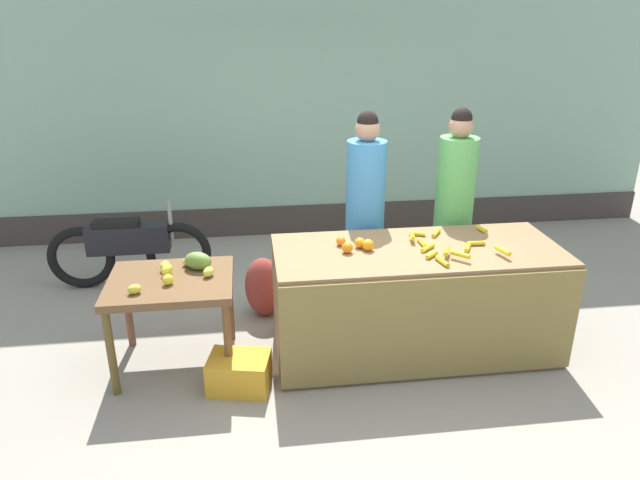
{
  "coord_description": "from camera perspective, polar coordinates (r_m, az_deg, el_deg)",
  "views": [
    {
      "loc": [
        -0.8,
        -3.99,
        2.62
      ],
      "look_at": [
        -0.26,
        0.15,
        0.94
      ],
      "focal_mm": 32.28,
      "sensor_mm": 36.0,
      "label": 1
    }
  ],
  "objects": [
    {
      "name": "vendor_woman_blue_shirt",
      "position": [
        5.1,
        4.47,
        2.48
      ],
      "size": [
        0.34,
        0.34,
        1.85
      ],
      "color": "#33333D",
      "rests_on": "ground"
    },
    {
      "name": "vendor_woman_green_shirt",
      "position": [
        5.31,
        13.08,
        2.83
      ],
      "size": [
        0.34,
        0.34,
        1.85
      ],
      "color": "#33333D",
      "rests_on": "ground"
    },
    {
      "name": "mango_papaya_pile",
      "position": [
        4.5,
        -13.03,
        -2.5
      ],
      "size": [
        0.62,
        0.53,
        0.14
      ],
      "color": "gold",
      "rests_on": "side_table_wooden"
    },
    {
      "name": "ground_plane",
      "position": [
        4.84,
        3.4,
        -10.9
      ],
      "size": [
        24.0,
        24.0,
        0.0
      ],
      "primitive_type": "plane",
      "color": "gray"
    },
    {
      "name": "orange_pile",
      "position": [
        4.45,
        3.55,
        -0.45
      ],
      "size": [
        0.28,
        0.23,
        0.09
      ],
      "color": "orange",
      "rests_on": "fruit_stall_counter"
    },
    {
      "name": "side_table_wooden",
      "position": [
        4.5,
        -14.52,
        -4.91
      ],
      "size": [
        0.93,
        0.76,
        0.75
      ],
      "color": "brown",
      "rests_on": "ground"
    },
    {
      "name": "banana_bunch_pile",
      "position": [
        4.58,
        12.58,
        -0.48
      ],
      "size": [
        0.7,
        0.74,
        0.07
      ],
      "color": "gold",
      "rests_on": "fruit_stall_counter"
    },
    {
      "name": "fruit_stall_counter",
      "position": [
        4.72,
        9.42,
        -5.89
      ],
      "size": [
        2.24,
        0.94,
        0.89
      ],
      "color": "olive",
      "rests_on": "ground"
    },
    {
      "name": "parked_motorcycle",
      "position": [
        6.05,
        -18.37,
        -0.79
      ],
      "size": [
        1.6,
        0.18,
        0.88
      ],
      "color": "black",
      "rests_on": "ground"
    },
    {
      "name": "produce_crate",
      "position": [
        4.39,
        -8.0,
        -12.88
      ],
      "size": [
        0.5,
        0.4,
        0.26
      ],
      "primitive_type": "cube",
      "rotation": [
        0.0,
        0.0,
        -0.21
      ],
      "color": "gold",
      "rests_on": "ground"
    },
    {
      "name": "market_wall_back",
      "position": [
        6.96,
        -0.75,
        14.76
      ],
      "size": [
        8.61,
        0.23,
        3.57
      ],
      "color": "#8CB299",
      "rests_on": "ground"
    },
    {
      "name": "produce_sack",
      "position": [
        5.25,
        -5.56,
        -4.67
      ],
      "size": [
        0.46,
        0.45,
        0.56
      ],
      "primitive_type": "ellipsoid",
      "rotation": [
        0.0,
        0.0,
        2.58
      ],
      "color": "maroon",
      "rests_on": "ground"
    }
  ]
}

